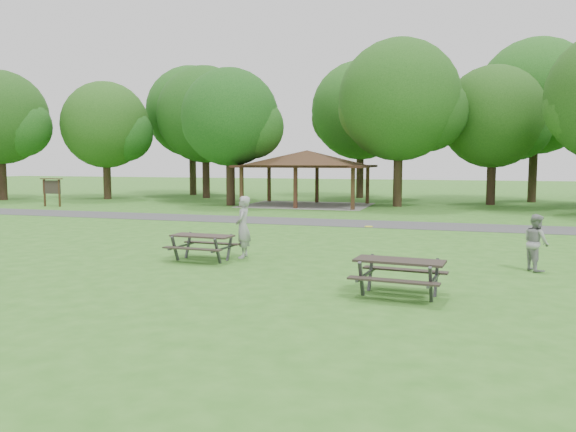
# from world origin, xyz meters

# --- Properties ---
(ground) EXTENTS (160.00, 160.00, 0.00)m
(ground) POSITION_xyz_m (0.00, 0.00, 0.00)
(ground) COLOR #337120
(ground) RESTS_ON ground
(asphalt_path) EXTENTS (120.00, 3.20, 0.02)m
(asphalt_path) POSITION_xyz_m (0.00, 14.00, 0.01)
(asphalt_path) COLOR #434345
(asphalt_path) RESTS_ON ground
(pavilion) EXTENTS (8.60, 7.01, 3.76)m
(pavilion) POSITION_xyz_m (-4.00, 24.00, 3.06)
(pavilion) COLOR #3B2515
(pavilion) RESTS_ON ground
(notice_board) EXTENTS (1.60, 0.30, 1.88)m
(notice_board) POSITION_xyz_m (-20.00, 18.00, 1.31)
(notice_board) COLOR #341D13
(notice_board) RESTS_ON ground
(tree_row_a) EXTENTS (7.56, 7.20, 9.97)m
(tree_row_a) POSITION_xyz_m (-27.91, 22.03, 6.15)
(tree_row_a) COLOR black
(tree_row_a) RESTS_ON ground
(tree_row_b) EXTENTS (7.14, 6.80, 9.28)m
(tree_row_b) POSITION_xyz_m (-20.92, 25.53, 5.67)
(tree_row_b) COLOR #2F2015
(tree_row_b) RESTS_ON ground
(tree_row_c) EXTENTS (8.19, 7.80, 10.67)m
(tree_row_c) POSITION_xyz_m (-13.90, 29.03, 6.54)
(tree_row_c) COLOR black
(tree_row_c) RESTS_ON ground
(tree_row_d) EXTENTS (6.93, 6.60, 9.27)m
(tree_row_d) POSITION_xyz_m (-8.92, 22.53, 5.77)
(tree_row_d) COLOR black
(tree_row_d) RESTS_ON ground
(tree_row_e) EXTENTS (8.40, 8.00, 11.02)m
(tree_row_e) POSITION_xyz_m (2.10, 25.03, 6.78)
(tree_row_e) COLOR black
(tree_row_e) RESTS_ON ground
(tree_row_f) EXTENTS (7.35, 7.00, 9.55)m
(tree_row_f) POSITION_xyz_m (8.09, 28.53, 5.84)
(tree_row_f) COLOR black
(tree_row_f) RESTS_ON ground
(tree_deep_a) EXTENTS (8.40, 8.00, 11.38)m
(tree_deep_a) POSITION_xyz_m (-16.90, 32.53, 7.13)
(tree_deep_a) COLOR black
(tree_deep_a) RESTS_ON ground
(tree_deep_b) EXTENTS (8.40, 8.00, 11.13)m
(tree_deep_b) POSITION_xyz_m (-1.90, 33.03, 6.89)
(tree_deep_b) COLOR black
(tree_deep_b) RESTS_ON ground
(tree_deep_c) EXTENTS (8.82, 8.40, 11.90)m
(tree_deep_c) POSITION_xyz_m (11.10, 32.03, 7.44)
(tree_deep_c) COLOR black
(tree_deep_c) RESTS_ON ground
(picnic_table_middle) EXTENTS (1.96, 1.60, 0.82)m
(picnic_table_middle) POSITION_xyz_m (-1.28, 2.52, 0.60)
(picnic_table_middle) COLOR #302623
(picnic_table_middle) RESTS_ON ground
(picnic_table_far) EXTENTS (2.11, 1.76, 0.86)m
(picnic_table_far) POSITION_xyz_m (4.98, -0.25, 0.63)
(picnic_table_far) COLOR #29221E
(picnic_table_far) RESTS_ON ground
(frisbee_in_flight) EXTENTS (0.32, 0.32, 0.02)m
(frisbee_in_flight) POSITION_xyz_m (3.64, 3.60, 1.10)
(frisbee_in_flight) COLOR yellow
(frisbee_in_flight) RESTS_ON ground
(frisbee_thrower) EXTENTS (0.59, 0.79, 1.95)m
(frisbee_thrower) POSITION_xyz_m (-0.28, 3.37, 0.97)
(frisbee_thrower) COLOR #99999C
(frisbee_thrower) RESTS_ON ground
(frisbee_catcher) EXTENTS (0.87, 0.95, 1.58)m
(frisbee_catcher) POSITION_xyz_m (8.25, 3.87, 0.79)
(frisbee_catcher) COLOR gray
(frisbee_catcher) RESTS_ON ground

